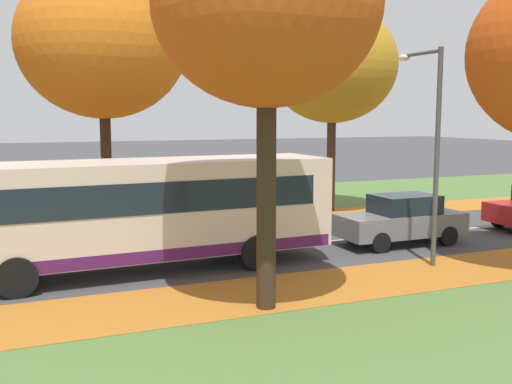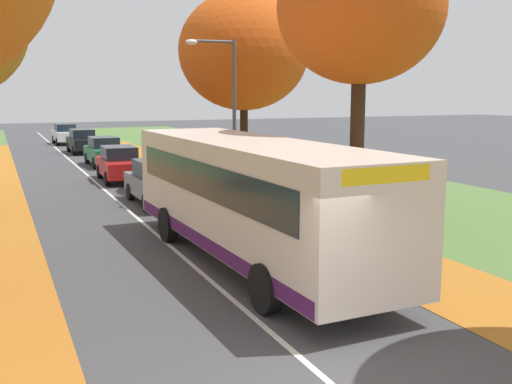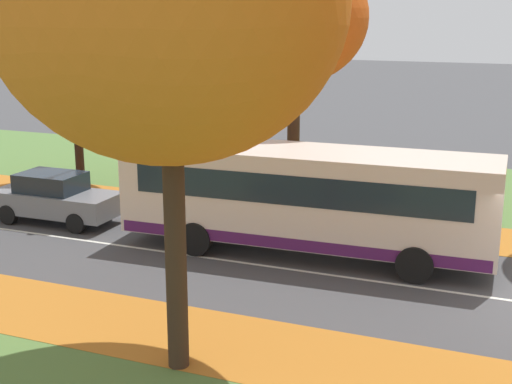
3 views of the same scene
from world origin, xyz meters
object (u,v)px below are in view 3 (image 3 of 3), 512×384
(tree_right_mid, at_px, (72,35))
(streetlamp_right, at_px, (114,100))
(car_grey_lead, at_px, (55,198))
(tree_left_near, at_px, (168,2))
(tree_right_near, at_px, (295,18))
(bus, at_px, (307,195))

(tree_right_mid, height_order, streetlamp_right, tree_right_mid)
(streetlamp_right, bearing_deg, car_grey_lead, 159.61)
(tree_left_near, relative_size, tree_right_near, 1.12)
(tree_right_mid, height_order, car_grey_lead, tree_right_mid)
(bus, height_order, car_grey_lead, bus)
(tree_right_near, distance_m, tree_right_mid, 8.80)
(tree_left_near, height_order, streetlamp_right, tree_left_near)
(tree_right_near, xyz_separation_m, bus, (-4.19, -1.85, -4.74))
(tree_left_near, height_order, car_grey_lead, tree_left_near)
(tree_left_near, distance_m, car_grey_lead, 12.47)
(tree_left_near, bearing_deg, tree_right_mid, 42.32)
(streetlamp_right, height_order, car_grey_lead, streetlamp_right)
(bus, relative_size, car_grey_lead, 2.49)
(car_grey_lead, bearing_deg, tree_left_near, -130.60)
(tree_left_near, distance_m, tree_right_near, 11.50)
(tree_left_near, bearing_deg, car_grey_lead, 49.40)
(bus, xyz_separation_m, car_grey_lead, (-0.08, 8.51, -0.89))
(car_grey_lead, bearing_deg, tree_right_near, -57.30)
(tree_right_near, xyz_separation_m, tree_right_mid, (0.04, 8.78, -0.65))
(tree_right_near, distance_m, car_grey_lead, 9.71)
(tree_right_mid, xyz_separation_m, streetlamp_right, (-1.95, -3.00, -2.05))
(bus, bearing_deg, tree_right_near, 23.86)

